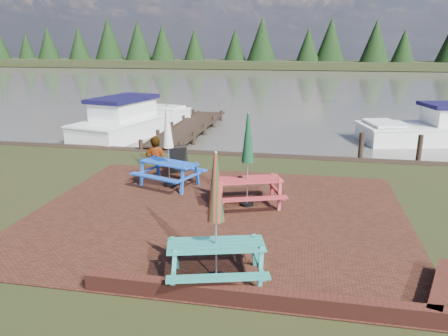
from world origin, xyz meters
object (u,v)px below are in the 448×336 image
at_px(picnic_table_blue, 169,158).
at_px(jetty, 190,127).
at_px(boat_jetty, 133,122).
at_px(boat_near, 445,130).
at_px(picnic_table_red, 247,175).
at_px(picnic_table_teal, 216,238).
at_px(person, 155,137).
at_px(chalkboard, 178,160).

relative_size(picnic_table_blue, jetty, 0.26).
relative_size(jetty, boat_jetty, 1.23).
bearing_deg(boat_near, picnic_table_red, 129.96).
xyz_separation_m(picnic_table_teal, boat_near, (7.33, 13.50, -0.45)).
bearing_deg(jetty, picnic_table_red, -66.59).
bearing_deg(picnic_table_teal, boat_jetty, 102.89).
relative_size(boat_near, person, 3.81).
bearing_deg(picnic_table_teal, jetty, 92.04).
relative_size(picnic_table_blue, person, 1.23).
height_order(picnic_table_blue, chalkboard, picnic_table_blue).
height_order(boat_near, person, person).
height_order(boat_jetty, boat_near, boat_jetty).
height_order(picnic_table_teal, chalkboard, picnic_table_teal).
distance_m(chalkboard, jetty, 7.22).
height_order(picnic_table_teal, boat_near, picnic_table_teal).
bearing_deg(boat_jetty, picnic_table_blue, -47.88).
bearing_deg(chalkboard, picnic_table_red, -79.19).
distance_m(jetty, person, 6.20).
xyz_separation_m(chalkboard, person, (-1.09, 0.91, 0.51)).
bearing_deg(jetty, boat_jetty, -166.41).
bearing_deg(chalkboard, boat_near, 1.30).
relative_size(picnic_table_red, picnic_table_blue, 1.01).
relative_size(picnic_table_teal, picnic_table_blue, 0.99).
relative_size(picnic_table_red, person, 1.25).
bearing_deg(jetty, person, -85.65).
distance_m(picnic_table_blue, boat_near, 13.02).
distance_m(picnic_table_teal, chalkboard, 6.70).
xyz_separation_m(picnic_table_blue, person, (-1.20, 2.19, 0.13)).
xyz_separation_m(picnic_table_teal, jetty, (-4.10, 13.22, -0.70)).
relative_size(picnic_table_teal, chalkboard, 2.67).
relative_size(picnic_table_teal, picnic_table_red, 0.97).
distance_m(picnic_table_teal, picnic_table_red, 3.71).
bearing_deg(person, boat_jetty, -68.58).
bearing_deg(jetty, chalkboard, -77.55).
bearing_deg(picnic_table_teal, boat_near, 46.31).
bearing_deg(picnic_table_blue, chalkboard, 115.66).
bearing_deg(picnic_table_blue, picnic_table_teal, -42.95).
height_order(picnic_table_red, boat_near, picnic_table_red).
distance_m(boat_near, person, 12.71).
distance_m(chalkboard, boat_jetty, 7.65).
distance_m(picnic_table_teal, person, 7.97).
relative_size(picnic_table_red, chalkboard, 2.75).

